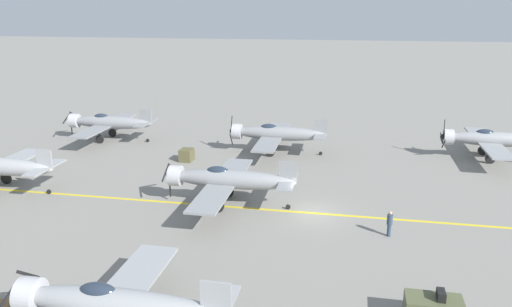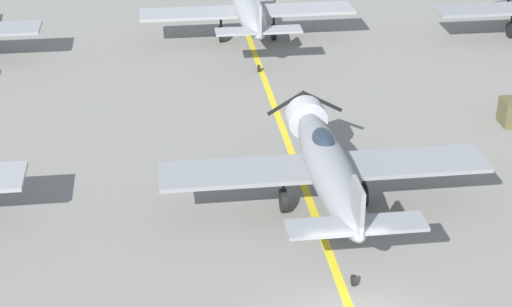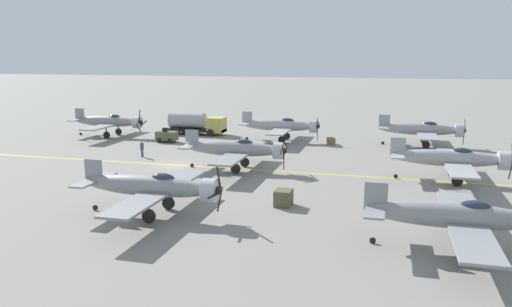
{
  "view_description": "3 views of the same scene",
  "coord_description": "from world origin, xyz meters",
  "px_view_note": "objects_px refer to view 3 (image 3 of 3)",
  "views": [
    {
      "loc": [
        -33.48,
        -2.65,
        14.28
      ],
      "look_at": [
        2.18,
        4.31,
        3.61
      ],
      "focal_mm": 35.0,
      "sensor_mm": 36.0,
      "label": 1
    },
    {
      "loc": [
        -5.6,
        -20.45,
        16.09
      ],
      "look_at": [
        -2.03,
        7.17,
        2.09
      ],
      "focal_mm": 60.0,
      "sensor_mm": 36.0,
      "label": 2
    },
    {
      "loc": [
        44.47,
        19.8,
        10.7
      ],
      "look_at": [
        4.54,
        9.11,
        2.53
      ],
      "focal_mm": 35.0,
      "sensor_mm": 36.0,
      "label": 3
    }
  ],
  "objects_px": {
    "airplane_mid_right": "(153,187)",
    "tow_tractor": "(167,136)",
    "airplane_mid_left": "(282,126)",
    "airplane_near_left": "(110,122)",
    "fuel_tanker": "(197,123)",
    "airplane_mid_center": "(237,149)",
    "ground_crew_walking": "(142,148)",
    "airplane_far_left": "(423,129)",
    "airplane_far_center": "(452,159)",
    "traffic_cone": "(169,137)",
    "airplane_far_right": "(459,217)",
    "supply_crate_mid_lane": "(284,198)",
    "supply_crate_by_tanker": "(331,141)"
  },
  "relations": [
    {
      "from": "airplane_mid_right",
      "to": "traffic_cone",
      "type": "xyz_separation_m",
      "value": [
        -28.86,
        -12.16,
        -1.74
      ]
    },
    {
      "from": "airplane_mid_right",
      "to": "ground_crew_walking",
      "type": "xyz_separation_m",
      "value": [
        -17.74,
        -10.19,
        -1.07
      ]
    },
    {
      "from": "airplane_far_right",
      "to": "tow_tractor",
      "type": "height_order",
      "value": "airplane_far_right"
    },
    {
      "from": "airplane_near_left",
      "to": "tow_tractor",
      "type": "relative_size",
      "value": 4.62
    },
    {
      "from": "airplane_mid_left",
      "to": "airplane_near_left",
      "type": "bearing_deg",
      "value": -82.62
    },
    {
      "from": "airplane_mid_center",
      "to": "ground_crew_walking",
      "type": "xyz_separation_m",
      "value": [
        -3.22,
        -11.57,
        -1.07
      ]
    },
    {
      "from": "airplane_mid_right",
      "to": "fuel_tanker",
      "type": "bearing_deg",
      "value": -169.67
    },
    {
      "from": "fuel_tanker",
      "to": "supply_crate_by_tanker",
      "type": "bearing_deg",
      "value": 80.36
    },
    {
      "from": "airplane_mid_left",
      "to": "ground_crew_walking",
      "type": "relative_size",
      "value": 6.97
    },
    {
      "from": "airplane_far_left",
      "to": "airplane_far_center",
      "type": "distance_m",
      "value": 17.3
    },
    {
      "from": "airplane_far_right",
      "to": "airplane_mid_center",
      "type": "relative_size",
      "value": 1.0
    },
    {
      "from": "airplane_mid_left",
      "to": "airplane_mid_center",
      "type": "xyz_separation_m",
      "value": [
        16.72,
        -0.74,
        0.0
      ]
    },
    {
      "from": "airplane_mid_left",
      "to": "fuel_tanker",
      "type": "xyz_separation_m",
      "value": [
        -2.54,
        -12.44,
        -0.5
      ]
    },
    {
      "from": "supply_crate_by_tanker",
      "to": "airplane_mid_right",
      "type": "bearing_deg",
      "value": -15.39
    },
    {
      "from": "airplane_far_left",
      "to": "ground_crew_walking",
      "type": "xyz_separation_m",
      "value": [
        14.56,
        -29.28,
        -1.07
      ]
    },
    {
      "from": "airplane_mid_center",
      "to": "supply_crate_mid_lane",
      "type": "distance_m",
      "value": 12.16
    },
    {
      "from": "airplane_far_right",
      "to": "airplane_mid_right",
      "type": "distance_m",
      "value": 19.14
    },
    {
      "from": "airplane_mid_left",
      "to": "ground_crew_walking",
      "type": "height_order",
      "value": "airplane_mid_left"
    },
    {
      "from": "airplane_mid_left",
      "to": "supply_crate_by_tanker",
      "type": "relative_size",
      "value": 11.84
    },
    {
      "from": "airplane_mid_center",
      "to": "supply_crate_by_tanker",
      "type": "height_order",
      "value": "airplane_mid_center"
    },
    {
      "from": "airplane_mid_center",
      "to": "ground_crew_walking",
      "type": "distance_m",
      "value": 12.06
    },
    {
      "from": "airplane_far_center",
      "to": "ground_crew_walking",
      "type": "xyz_separation_m",
      "value": [
        -2.68,
        -30.68,
        -1.07
      ]
    },
    {
      "from": "airplane_mid_left",
      "to": "airplane_mid_right",
      "type": "distance_m",
      "value": 31.32
    },
    {
      "from": "airplane_far_left",
      "to": "airplane_far_center",
      "type": "relative_size",
      "value": 1.0
    },
    {
      "from": "airplane_mid_center",
      "to": "tow_tractor",
      "type": "bearing_deg",
      "value": -119.04
    },
    {
      "from": "airplane_near_left",
      "to": "airplane_far_right",
      "type": "bearing_deg",
      "value": 43.58
    },
    {
      "from": "fuel_tanker",
      "to": "airplane_mid_left",
      "type": "bearing_deg",
      "value": 78.47
    },
    {
      "from": "airplane_far_center",
      "to": "tow_tractor",
      "type": "xyz_separation_m",
      "value": [
        -11.94,
        -32.12,
        -1.22
      ]
    },
    {
      "from": "fuel_tanker",
      "to": "supply_crate_mid_lane",
      "type": "relative_size",
      "value": 5.69
    },
    {
      "from": "fuel_tanker",
      "to": "supply_crate_by_tanker",
      "type": "xyz_separation_m",
      "value": [
        3.18,
        18.74,
        -1.09
      ]
    },
    {
      "from": "airplane_near_left",
      "to": "traffic_cone",
      "type": "height_order",
      "value": "airplane_near_left"
    },
    {
      "from": "airplane_far_right",
      "to": "tow_tractor",
      "type": "bearing_deg",
      "value": -149.48
    },
    {
      "from": "tow_tractor",
      "to": "airplane_far_right",
      "type": "bearing_deg",
      "value": 47.2
    },
    {
      "from": "airplane_far_right",
      "to": "supply_crate_mid_lane",
      "type": "xyz_separation_m",
      "value": [
        -5.89,
        -11.07,
        -1.43
      ]
    },
    {
      "from": "airplane_far_center",
      "to": "ground_crew_walking",
      "type": "relative_size",
      "value": 6.97
    },
    {
      "from": "airplane_mid_center",
      "to": "supply_crate_mid_lane",
      "type": "xyz_separation_m",
      "value": [
        10.08,
        6.64,
        -1.43
      ]
    },
    {
      "from": "airplane_mid_right",
      "to": "tow_tractor",
      "type": "bearing_deg",
      "value": -163.34
    },
    {
      "from": "airplane_far_left",
      "to": "airplane_far_right",
      "type": "height_order",
      "value": "same"
    },
    {
      "from": "tow_tractor",
      "to": "traffic_cone",
      "type": "relative_size",
      "value": 4.73
    },
    {
      "from": "airplane_near_left",
      "to": "airplane_far_left",
      "type": "xyz_separation_m",
      "value": [
        -3.25,
        39.9,
        0.0
      ]
    },
    {
      "from": "airplane_far_right",
      "to": "ground_crew_walking",
      "type": "xyz_separation_m",
      "value": [
        -19.19,
        -29.28,
        -1.07
      ]
    },
    {
      "from": "airplane_near_left",
      "to": "ground_crew_walking",
      "type": "distance_m",
      "value": 15.55
    },
    {
      "from": "airplane_mid_center",
      "to": "traffic_cone",
      "type": "height_order",
      "value": "airplane_mid_center"
    },
    {
      "from": "airplane_far_right",
      "to": "fuel_tanker",
      "type": "distance_m",
      "value": 45.9
    },
    {
      "from": "airplane_far_left",
      "to": "airplane_far_right",
      "type": "bearing_deg",
      "value": 2.42
    },
    {
      "from": "airplane_near_left",
      "to": "airplane_mid_left",
      "type": "relative_size",
      "value": 1.0
    },
    {
      "from": "airplane_mid_right",
      "to": "airplane_far_center",
      "type": "height_order",
      "value": "airplane_mid_right"
    },
    {
      "from": "airplane_mid_right",
      "to": "fuel_tanker",
      "type": "distance_m",
      "value": 35.33
    },
    {
      "from": "airplane_mid_right",
      "to": "tow_tractor",
      "type": "xyz_separation_m",
      "value": [
        -27.0,
        -11.63,
        -1.22
      ]
    },
    {
      "from": "airplane_mid_center",
      "to": "ground_crew_walking",
      "type": "bearing_deg",
      "value": -90.78
    }
  ]
}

